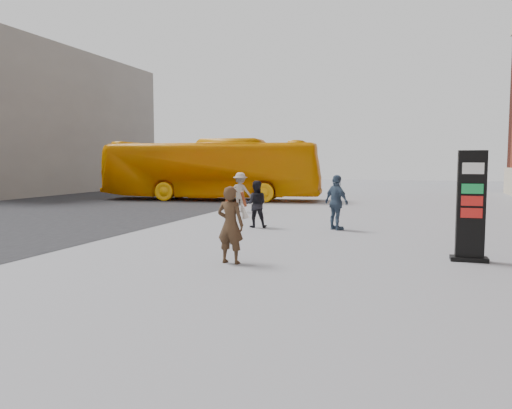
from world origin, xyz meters
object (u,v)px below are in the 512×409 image
(woman, at_px, (231,224))
(pedestrian_b, at_px, (240,192))
(pedestrian_a, at_px, (256,204))
(info_pylon, at_px, (471,206))
(bus, at_px, (212,170))
(pedestrian_c, at_px, (337,202))

(woman, relative_size, pedestrian_b, 0.98)
(pedestrian_a, bearing_deg, woman, 87.33)
(info_pylon, bearing_deg, woman, -161.45)
(pedestrian_a, bearing_deg, bus, -75.45)
(woman, bearing_deg, pedestrian_c, -96.92)
(info_pylon, xyz_separation_m, pedestrian_a, (-6.38, 3.99, -0.45))
(info_pylon, relative_size, pedestrian_a, 1.57)
(info_pylon, distance_m, pedestrian_c, 5.58)
(pedestrian_a, relative_size, pedestrian_c, 0.88)
(info_pylon, distance_m, bus, 19.31)
(bus, height_order, pedestrian_b, bus)
(bus, distance_m, pedestrian_a, 12.37)
(info_pylon, height_order, pedestrian_a, info_pylon)
(info_pylon, relative_size, pedestrian_b, 1.43)
(pedestrian_c, bearing_deg, pedestrian_a, 45.36)
(bus, xyz_separation_m, pedestrian_c, (8.89, -10.48, -0.85))
(pedestrian_b, distance_m, pedestrian_c, 6.72)
(bus, distance_m, pedestrian_c, 13.77)
(pedestrian_a, bearing_deg, pedestrian_c, 168.65)
(woman, distance_m, pedestrian_c, 6.22)
(bus, relative_size, pedestrian_a, 7.90)
(bus, height_order, pedestrian_a, bus)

